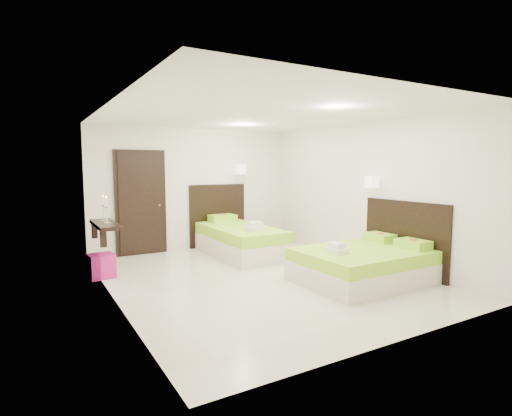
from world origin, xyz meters
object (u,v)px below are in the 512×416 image
bed_single (238,238)px  bed_double (366,262)px  ottoman (101,266)px  nightstand (272,236)px

bed_single → bed_double: size_ratio=1.14×
ottoman → nightstand: bearing=14.5°
bed_double → ottoman: 4.24m
nightstand → ottoman: size_ratio=1.02×
bed_double → ottoman: (-3.57, 2.28, -0.10)m
bed_double → ottoman: bearing=147.4°
bed_single → nightstand: size_ratio=5.72×
bed_single → bed_double: (0.84, -2.71, -0.04)m
nightstand → ottoman: (-3.92, -1.01, 0.02)m
bed_double → nightstand: bed_double is taller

